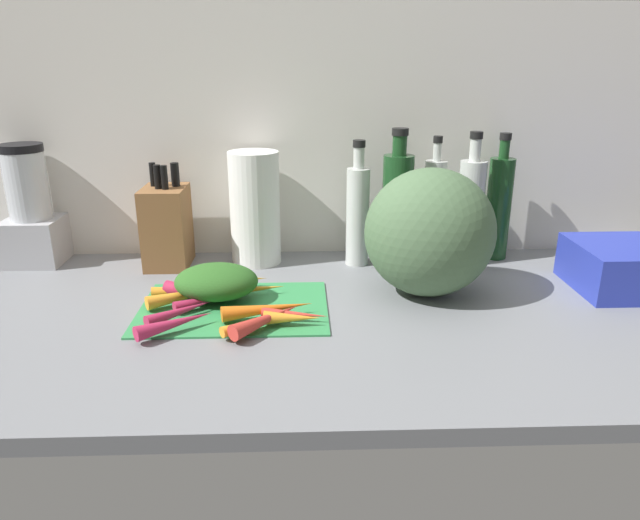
{
  "coord_description": "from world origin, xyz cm",
  "views": [
    {
      "loc": [
        -5.72,
        -105.57,
        47.1
      ],
      "look_at": [
        -1.66,
        5.9,
        8.43
      ],
      "focal_mm": 32.5,
      "sensor_mm": 36.0,
      "label": 1
    }
  ],
  "objects_px": {
    "carrot_8": "(175,323)",
    "carrot_9": "(188,291)",
    "carrot_6": "(227,279)",
    "bottle_2": "(433,209)",
    "carrot_2": "(295,314)",
    "knife_block": "(167,226)",
    "bottle_4": "(498,207)",
    "carrot_0": "(190,294)",
    "carrot_1": "(199,293)",
    "carrot_10": "(292,318)",
    "carrot_5": "(208,300)",
    "bottle_3": "(470,210)",
    "paper_towel_roll": "(255,208)",
    "carrot_11": "(268,309)",
    "winter_squash": "(430,233)",
    "dish_rack": "(637,267)",
    "carrot_4": "(180,311)",
    "carrot_12": "(267,319)",
    "carrot_7": "(255,322)",
    "bottle_0": "(358,214)",
    "bottle_1": "(397,207)",
    "carrot_3": "(250,289)",
    "cutting_board": "(234,307)",
    "blender_appliance": "(31,213)"
  },
  "relations": [
    {
      "from": "carrot_4",
      "to": "carrot_7",
      "type": "xyz_separation_m",
      "value": [
        0.14,
        -0.05,
        -0.0
      ]
    },
    {
      "from": "bottle_0",
      "to": "carrot_9",
      "type": "bearing_deg",
      "value": -150.19
    },
    {
      "from": "cutting_board",
      "to": "carrot_7",
      "type": "xyz_separation_m",
      "value": [
        0.05,
        -0.1,
        0.01
      ]
    },
    {
      "from": "blender_appliance",
      "to": "paper_towel_roll",
      "type": "distance_m",
      "value": 0.54
    },
    {
      "from": "cutting_board",
      "to": "carrot_4",
      "type": "distance_m",
      "value": 0.11
    },
    {
      "from": "carrot_10",
      "to": "bottle_4",
      "type": "distance_m",
      "value": 0.65
    },
    {
      "from": "carrot_4",
      "to": "carrot_5",
      "type": "height_order",
      "value": "carrot_4"
    },
    {
      "from": "carrot_6",
      "to": "paper_towel_roll",
      "type": "relative_size",
      "value": 0.63
    },
    {
      "from": "carrot_0",
      "to": "carrot_1",
      "type": "distance_m",
      "value": 0.02
    },
    {
      "from": "bottle_2",
      "to": "carrot_11",
      "type": "bearing_deg",
      "value": -137.87
    },
    {
      "from": "carrot_12",
      "to": "carrot_9",
      "type": "bearing_deg",
      "value": 138.61
    },
    {
      "from": "carrot_6",
      "to": "carrot_10",
      "type": "bearing_deg",
      "value": -54.42
    },
    {
      "from": "carrot_8",
      "to": "bottle_0",
      "type": "xyz_separation_m",
      "value": [
        0.36,
        0.37,
        0.1
      ]
    },
    {
      "from": "carrot_1",
      "to": "dish_rack",
      "type": "height_order",
      "value": "dish_rack"
    },
    {
      "from": "carrot_6",
      "to": "bottle_2",
      "type": "distance_m",
      "value": 0.53
    },
    {
      "from": "carrot_10",
      "to": "knife_block",
      "type": "relative_size",
      "value": 0.43
    },
    {
      "from": "carrot_10",
      "to": "dish_rack",
      "type": "bearing_deg",
      "value": 13.11
    },
    {
      "from": "knife_block",
      "to": "carrot_12",
      "type": "bearing_deg",
      "value": -55.65
    },
    {
      "from": "carrot_8",
      "to": "winter_squash",
      "type": "height_order",
      "value": "winter_squash"
    },
    {
      "from": "carrot_11",
      "to": "bottle_0",
      "type": "distance_m",
      "value": 0.39
    },
    {
      "from": "carrot_5",
      "to": "bottle_3",
      "type": "height_order",
      "value": "bottle_3"
    },
    {
      "from": "carrot_6",
      "to": "bottle_0",
      "type": "distance_m",
      "value": 0.35
    },
    {
      "from": "carrot_5",
      "to": "bottle_3",
      "type": "distance_m",
      "value": 0.65
    },
    {
      "from": "carrot_7",
      "to": "carrot_10",
      "type": "distance_m",
      "value": 0.07
    },
    {
      "from": "winter_squash",
      "to": "bottle_1",
      "type": "height_order",
      "value": "bottle_1"
    },
    {
      "from": "carrot_2",
      "to": "carrot_4",
      "type": "distance_m",
      "value": 0.22
    },
    {
      "from": "carrot_8",
      "to": "carrot_9",
      "type": "distance_m",
      "value": 0.16
    },
    {
      "from": "carrot_1",
      "to": "cutting_board",
      "type": "bearing_deg",
      "value": -20.42
    },
    {
      "from": "carrot_3",
      "to": "carrot_6",
      "type": "height_order",
      "value": "carrot_6"
    },
    {
      "from": "bottle_0",
      "to": "bottle_1",
      "type": "bearing_deg",
      "value": -0.1
    },
    {
      "from": "knife_block",
      "to": "carrot_3",
      "type": "bearing_deg",
      "value": -45.65
    },
    {
      "from": "carrot_9",
      "to": "bottle_4",
      "type": "xyz_separation_m",
      "value": [
        0.72,
        0.25,
        0.11
      ]
    },
    {
      "from": "carrot_6",
      "to": "paper_towel_roll",
      "type": "distance_m",
      "value": 0.22
    },
    {
      "from": "carrot_6",
      "to": "bottle_3",
      "type": "distance_m",
      "value": 0.59
    },
    {
      "from": "carrot_5",
      "to": "carrot_0",
      "type": "bearing_deg",
      "value": 148.85
    },
    {
      "from": "carrot_2",
      "to": "bottle_3",
      "type": "bearing_deg",
      "value": 38.62
    },
    {
      "from": "carrot_9",
      "to": "carrot_6",
      "type": "bearing_deg",
      "value": 35.62
    },
    {
      "from": "cutting_board",
      "to": "carrot_10",
      "type": "relative_size",
      "value": 3.57
    },
    {
      "from": "carrot_9",
      "to": "bottle_0",
      "type": "distance_m",
      "value": 0.44
    },
    {
      "from": "carrot_11",
      "to": "winter_squash",
      "type": "height_order",
      "value": "winter_squash"
    },
    {
      "from": "carrot_11",
      "to": "bottle_2",
      "type": "bearing_deg",
      "value": 42.13
    },
    {
      "from": "carrot_0",
      "to": "carrot_1",
      "type": "relative_size",
      "value": 1.18
    },
    {
      "from": "carrot_2",
      "to": "knife_block",
      "type": "xyz_separation_m",
      "value": [
        -0.3,
        0.34,
        0.08
      ]
    },
    {
      "from": "dish_rack",
      "to": "carrot_12",
      "type": "bearing_deg",
      "value": -167.1
    },
    {
      "from": "carrot_0",
      "to": "carrot_3",
      "type": "xyz_separation_m",
      "value": [
        0.12,
        0.03,
        -0.0
      ]
    },
    {
      "from": "carrot_2",
      "to": "carrot_5",
      "type": "bearing_deg",
      "value": 156.37
    },
    {
      "from": "blender_appliance",
      "to": "bottle_2",
      "type": "bearing_deg",
      "value": -0.27
    },
    {
      "from": "carrot_10",
      "to": "bottle_0",
      "type": "bearing_deg",
      "value": 66.59
    },
    {
      "from": "carrot_3",
      "to": "blender_appliance",
      "type": "bearing_deg",
      "value": 155.23
    },
    {
      "from": "carrot_7",
      "to": "winter_squash",
      "type": "relative_size",
      "value": 0.5
    }
  ]
}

